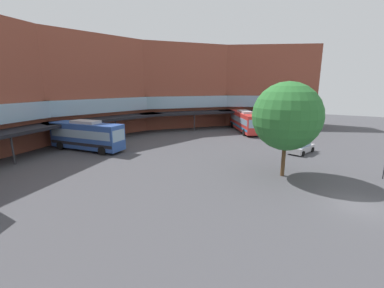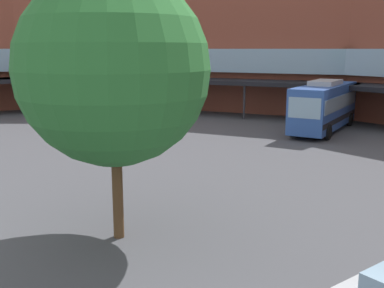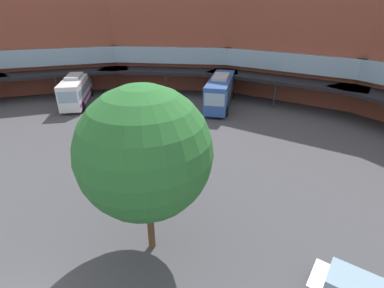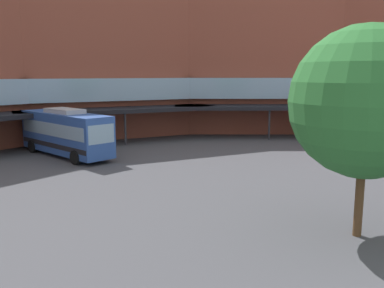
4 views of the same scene
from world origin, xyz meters
TOP-DOWN VIEW (x-y plane):
  - station_building at (0.00, 28.53)m, footprint 85.44×38.89m
  - bus_0 at (-17.13, 25.25)m, footprint 7.03×9.93m
  - bus_1 at (0.86, 30.50)m, footprint 3.92×10.63m
  - plaza_tree at (3.69, 6.05)m, footprint 6.26×6.26m

SIDE VIEW (x-z plane):
  - bus_0 at x=-17.13m, z-range 0.02..3.77m
  - bus_1 at x=0.86m, z-range 0.02..3.99m
  - plaza_tree at x=3.69m, z-range 1.28..10.13m
  - station_building at x=0.00m, z-range -0.40..15.86m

